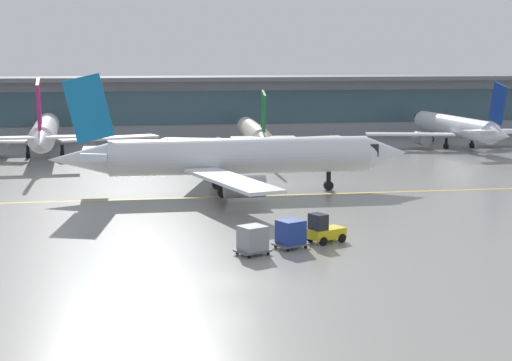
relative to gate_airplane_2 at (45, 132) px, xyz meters
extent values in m
plane|color=gray|center=(16.05, -61.34, -3.11)|extent=(400.00, 400.00, 0.00)
cube|color=yellow|center=(20.81, -33.32, -3.11)|extent=(110.00, 0.56, 0.01)
cube|color=#8C939E|center=(16.05, 20.85, 1.39)|extent=(214.08, 8.00, 9.00)
cube|color=#385666|center=(16.05, 16.77, 1.84)|extent=(205.52, 0.16, 5.04)
cube|color=slate|center=(16.05, 19.35, 6.19)|extent=(222.65, 11.00, 0.60)
cylinder|color=white|center=(-0.02, 0.40, 0.10)|extent=(4.22, 22.59, 3.12)
cone|color=white|center=(-0.66, 13.49, 0.10)|extent=(3.14, 3.88, 2.96)
cube|color=black|center=(-0.54, 11.00, 0.49)|extent=(2.57, 2.92, 1.09)
cone|color=white|center=(0.65, -13.31, 0.10)|extent=(2.89, 5.12, 2.65)
cylinder|color=#999EA3|center=(-5.40, -0.32, -1.62)|extent=(2.09, 3.39, 1.93)
cube|color=white|center=(8.04, -1.04, -0.76)|extent=(13.10, 6.93, 0.26)
cylinder|color=#999EA3|center=(5.41, 0.21, -1.62)|extent=(2.09, 3.39, 1.93)
cube|color=#B21E66|center=(0.60, -12.31, 4.32)|extent=(0.54, 4.22, 5.87)
cube|color=white|center=(-1.71, -12.06, 0.57)|extent=(4.69, 2.42, 0.22)
cube|color=white|center=(2.88, -11.83, 0.57)|extent=(4.69, 2.42, 0.22)
cylinder|color=black|center=(-0.40, 8.25, -2.28)|extent=(0.40, 0.40, 1.65)
cylinder|color=black|center=(-0.40, 8.25, -2.70)|extent=(0.54, 0.85, 0.83)
cylinder|color=black|center=(-2.04, -1.53, -2.28)|extent=(0.40, 0.40, 1.65)
cylinder|color=black|center=(-2.04, -1.53, -2.70)|extent=(0.54, 0.85, 0.83)
cylinder|color=black|center=(2.18, -1.33, -2.28)|extent=(0.40, 0.40, 1.65)
cylinder|color=black|center=(2.18, -1.33, -2.70)|extent=(0.54, 0.85, 0.83)
cylinder|color=silver|center=(27.06, -0.50, -0.38)|extent=(3.61, 19.19, 2.65)
cone|color=silver|center=(27.62, 10.61, -0.38)|extent=(2.67, 3.30, 2.52)
cube|color=black|center=(27.52, 8.50, -0.05)|extent=(2.18, 2.49, 0.93)
cone|color=silver|center=(26.48, -12.15, -0.38)|extent=(2.46, 4.35, 2.25)
cube|color=silver|center=(20.21, -1.72, -1.11)|extent=(11.13, 5.90, 0.22)
cylinder|color=#999EA3|center=(22.45, -0.66, -1.85)|extent=(1.78, 2.88, 1.64)
cube|color=silver|center=(33.76, -2.40, -1.11)|extent=(11.19, 4.91, 0.22)
cylinder|color=#999EA3|center=(31.64, -1.12, -1.85)|extent=(1.78, 2.88, 1.64)
cube|color=#19662D|center=(26.52, -11.30, 3.20)|extent=(0.46, 3.58, 4.99)
cube|color=silver|center=(24.59, -10.89, 0.02)|extent=(3.99, 2.06, 0.19)
cube|color=silver|center=(28.48, -11.09, 0.02)|extent=(3.99, 2.06, 0.19)
cylinder|color=black|center=(27.40, 6.17, -2.41)|extent=(0.34, 0.34, 1.40)
cylinder|color=black|center=(27.40, 6.17, -2.76)|extent=(0.46, 0.72, 0.70)
cylinder|color=black|center=(25.20, -1.97, -2.41)|extent=(0.34, 0.34, 1.40)
cylinder|color=black|center=(25.20, -1.97, -2.76)|extent=(0.46, 0.72, 0.70)
cylinder|color=black|center=(28.78, -2.15, -2.41)|extent=(0.34, 0.34, 1.40)
cylinder|color=black|center=(28.78, -2.15, -2.76)|extent=(0.46, 0.72, 0.70)
cylinder|color=silver|center=(56.06, 1.29, -0.13)|extent=(4.12, 20.98, 2.90)
cone|color=silver|center=(55.35, 13.43, -0.13)|extent=(2.95, 3.63, 2.75)
cube|color=black|center=(55.48, 11.12, 0.23)|extent=(2.41, 2.73, 1.01)
cone|color=silver|center=(56.81, -11.43, -0.13)|extent=(2.73, 4.77, 2.46)
cube|color=silver|center=(48.77, -0.85, -0.92)|extent=(12.23, 5.27, 0.24)
cylinder|color=#999EA3|center=(51.07, 0.57, -1.73)|extent=(1.97, 3.17, 1.79)
cube|color=silver|center=(63.56, 0.03, -0.92)|extent=(12.15, 6.53, 0.24)
cylinder|color=#999EA3|center=(61.10, 1.16, -1.73)|extent=(1.97, 3.17, 1.79)
cube|color=navy|center=(56.76, -10.50, 3.79)|extent=(0.54, 3.91, 5.45)
cube|color=silver|center=(54.61, -10.29, 0.31)|extent=(4.37, 2.29, 0.20)
cube|color=silver|center=(58.86, -10.04, 0.31)|extent=(4.37, 2.29, 0.20)
cylinder|color=black|center=(55.63, 8.58, -2.34)|extent=(0.37, 0.37, 1.53)
cylinder|color=black|center=(55.63, 8.58, -2.73)|extent=(0.51, 0.79, 0.77)
cylinder|color=black|center=(54.21, -0.52, -2.34)|extent=(0.37, 0.37, 1.53)
cylinder|color=black|center=(54.21, -0.52, -2.73)|extent=(0.51, 0.79, 0.77)
cylinder|color=black|center=(58.12, -0.29, -2.34)|extent=(0.37, 0.37, 1.53)
cylinder|color=black|center=(58.12, -0.29, -2.73)|extent=(0.51, 0.79, 0.77)
cylinder|color=silver|center=(20.81, -31.32, 0.42)|extent=(24.67, 3.47, 3.43)
cone|color=silver|center=(35.20, -31.34, 0.42)|extent=(4.12, 3.26, 3.25)
cube|color=black|center=(32.46, -31.34, 0.85)|extent=(3.09, 2.68, 1.20)
cone|color=silver|center=(5.74, -31.29, 0.42)|extent=(5.49, 2.92, 2.91)
cube|color=silver|center=(18.81, -22.55, -0.53)|extent=(7.02, 14.45, 0.28)
cylinder|color=#999EA3|center=(20.32, -25.37, -1.48)|extent=(3.63, 2.12, 2.12)
cube|color=silver|center=(18.78, -40.08, -0.53)|extent=(6.97, 14.45, 0.28)
cylinder|color=#999EA3|center=(20.30, -37.26, -1.48)|extent=(3.63, 2.12, 2.12)
cube|color=#1472B2|center=(6.84, -31.29, 5.05)|extent=(4.62, 0.37, 6.45)
cube|color=silver|center=(7.24, -28.77, 0.93)|extent=(2.43, 5.04, 0.24)
cube|color=silver|center=(7.24, -33.81, 0.93)|extent=(2.43, 5.04, 0.24)
cylinder|color=black|center=(29.45, -31.33, -2.20)|extent=(0.44, 0.44, 1.81)
cylinder|color=black|center=(29.45, -31.33, -2.66)|extent=(0.91, 0.56, 0.91)
cylinder|color=black|center=(18.80, -29.00, -2.20)|extent=(0.44, 0.44, 1.81)
cylinder|color=black|center=(18.80, -29.00, -2.66)|extent=(0.91, 0.56, 0.91)
cylinder|color=black|center=(18.79, -33.63, -2.20)|extent=(0.44, 0.44, 1.81)
cylinder|color=black|center=(18.79, -33.63, -2.66)|extent=(0.91, 0.56, 0.91)
cube|color=yellow|center=(23.81, -52.58, -2.46)|extent=(2.95, 2.39, 0.70)
cube|color=#1E2328|center=(23.13, -52.91, -1.56)|extent=(1.35, 1.51, 1.10)
cylinder|color=black|center=(24.27, -51.58, -2.81)|extent=(0.64, 0.46, 0.60)
cylinder|color=black|center=(24.88, -52.84, -2.81)|extent=(0.64, 0.46, 0.60)
cylinder|color=black|center=(22.74, -52.33, -2.81)|extent=(0.64, 0.46, 0.60)
cylinder|color=black|center=(23.35, -53.59, -2.81)|extent=(0.64, 0.46, 0.60)
cube|color=#595B60|center=(20.96, -53.96, -2.83)|extent=(2.59, 2.36, 0.12)
cube|color=navy|center=(20.96, -53.96, -1.97)|extent=(2.09, 2.05, 1.60)
cylinder|color=black|center=(21.33, -53.01, -3.00)|extent=(0.24, 0.19, 0.22)
cylinder|color=black|center=(21.94, -54.27, -3.00)|extent=(0.24, 0.19, 0.22)
cylinder|color=black|center=(19.98, -53.66, -3.00)|extent=(0.24, 0.19, 0.22)
cylinder|color=black|center=(20.59, -54.92, -3.00)|extent=(0.24, 0.19, 0.22)
cube|color=#595B60|center=(18.12, -55.34, -2.83)|extent=(2.59, 2.36, 0.12)
cube|color=gray|center=(18.12, -55.34, -1.97)|extent=(2.09, 2.05, 1.60)
cylinder|color=black|center=(18.49, -54.38, -3.00)|extent=(0.24, 0.19, 0.22)
cylinder|color=black|center=(19.10, -55.64, -3.00)|extent=(0.24, 0.19, 0.22)
cylinder|color=black|center=(17.14, -55.04, -3.00)|extent=(0.24, 0.19, 0.22)
cylinder|color=black|center=(17.75, -56.30, -3.00)|extent=(0.24, 0.19, 0.22)
camera|label=1|loc=(9.86, -106.65, 10.00)|focal=56.87mm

